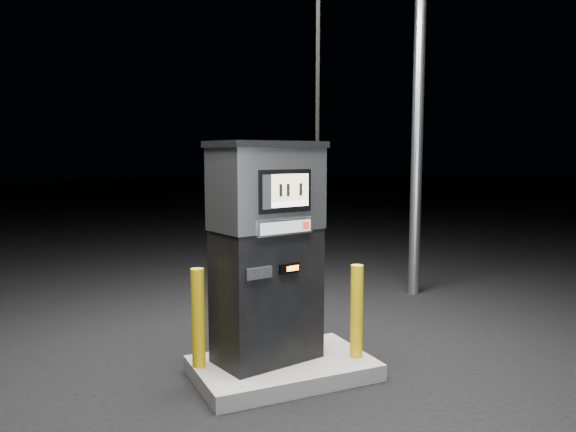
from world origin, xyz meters
name	(u,v)px	position (x,y,z in m)	size (l,w,h in m)	color
ground	(283,376)	(0.00, 0.00, 0.00)	(80.00, 80.00, 0.00)	black
pump_island	(283,368)	(0.00, 0.00, 0.07)	(1.60, 1.00, 0.15)	slate
fuel_dispenser	(267,250)	(-0.12, 0.09, 1.18)	(1.15, 0.78, 4.14)	black
bollard_left	(198,318)	(-0.74, 0.18, 0.59)	(0.12, 0.12, 0.89)	gold
bollard_right	(357,311)	(0.66, -0.20, 0.58)	(0.12, 0.12, 0.87)	gold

